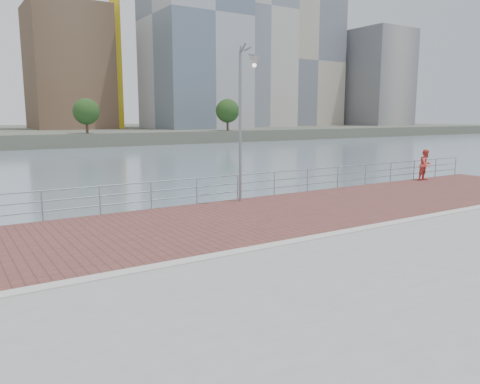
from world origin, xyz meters
TOP-DOWN VIEW (x-y plane):
  - water at (0.00, 0.00)m, footprint 400.00×400.00m
  - seawall at (0.00, -5.00)m, footprint 40.00×24.00m
  - brick_lane at (0.00, 3.60)m, footprint 40.00×6.80m
  - curb at (0.00, 0.00)m, footprint 40.00×0.40m
  - guardrail at (0.00, 7.00)m, footprint 39.06×0.06m
  - street_lamp at (2.90, 6.03)m, footprint 0.47×1.35m
  - bystander at (15.60, 6.38)m, footprint 0.91×0.73m
  - skyline at (27.80, 104.28)m, footprint 233.00×41.00m

SIDE VIEW (x-z plane):
  - water at x=0.00m, z-range -2.00..-2.00m
  - seawall at x=0.00m, z-range -2.00..0.00m
  - brick_lane at x=0.00m, z-range 0.00..0.02m
  - curb at x=0.00m, z-range 0.00..0.06m
  - guardrail at x=0.00m, z-range 0.13..1.25m
  - bystander at x=15.60m, z-range 0.02..1.80m
  - street_lamp at x=2.90m, z-range 1.34..7.73m
  - skyline at x=27.80m, z-range -10.08..56.21m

